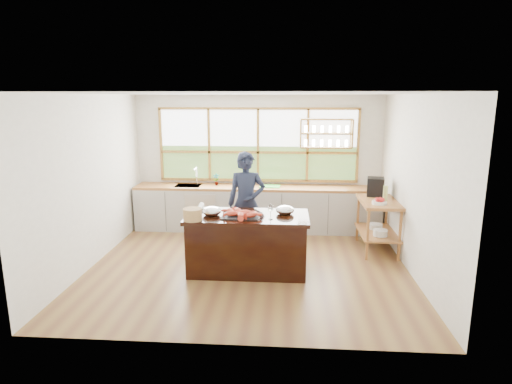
# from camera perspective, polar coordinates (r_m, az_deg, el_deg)

# --- Properties ---
(ground_plane) EXTENTS (5.00, 5.00, 0.00)m
(ground_plane) POSITION_cam_1_polar(r_m,az_deg,el_deg) (6.96, -0.98, -9.81)
(ground_plane) COLOR brown
(room_shell) EXTENTS (5.02, 4.52, 2.71)m
(room_shell) POSITION_cam_1_polar(r_m,az_deg,el_deg) (7.01, -0.46, 5.20)
(room_shell) COLOR white
(room_shell) RESTS_ON ground_plane
(back_counter) EXTENTS (4.90, 0.63, 0.90)m
(back_counter) POSITION_cam_1_polar(r_m,az_deg,el_deg) (8.66, 0.01, -2.14)
(back_counter) COLOR #B4B1AA
(back_counter) RESTS_ON ground_plane
(right_shelf_unit) EXTENTS (0.62, 1.10, 0.90)m
(right_shelf_unit) POSITION_cam_1_polar(r_m,az_deg,el_deg) (7.76, 15.97, -3.23)
(right_shelf_unit) COLOR #9E5936
(right_shelf_unit) RESTS_ON ground_plane
(island) EXTENTS (1.85, 0.90, 0.90)m
(island) POSITION_cam_1_polar(r_m,az_deg,el_deg) (6.62, -1.14, -6.82)
(island) COLOR black
(island) RESTS_ON ground_plane
(cook) EXTENTS (0.66, 0.46, 1.76)m
(cook) POSITION_cam_1_polar(r_m,az_deg,el_deg) (7.30, -1.29, -1.49)
(cook) COLOR #1A2135
(cook) RESTS_ON ground_plane
(potted_plant) EXTENTS (0.14, 0.11, 0.24)m
(potted_plant) POSITION_cam_1_polar(r_m,az_deg,el_deg) (8.69, -5.34, 1.69)
(potted_plant) COLOR slate
(potted_plant) RESTS_ON back_counter
(cutting_board) EXTENTS (0.42, 0.33, 0.01)m
(cutting_board) POSITION_cam_1_polar(r_m,az_deg,el_deg) (8.54, 1.86, 0.77)
(cutting_board) COLOR green
(cutting_board) RESTS_ON back_counter
(espresso_machine) EXTENTS (0.34, 0.36, 0.33)m
(espresso_machine) POSITION_cam_1_polar(r_m,az_deg,el_deg) (8.01, 15.63, 0.68)
(espresso_machine) COLOR black
(espresso_machine) RESTS_ON right_shelf_unit
(wine_bottle) EXTENTS (0.09, 0.09, 0.30)m
(wine_bottle) POSITION_cam_1_polar(r_m,az_deg,el_deg) (7.47, 16.85, -0.34)
(wine_bottle) COLOR #A5AD57
(wine_bottle) RESTS_ON right_shelf_unit
(fruit_bowl) EXTENTS (0.25, 0.25, 0.11)m
(fruit_bowl) POSITION_cam_1_polar(r_m,az_deg,el_deg) (7.42, 16.14, -1.24)
(fruit_bowl) COLOR white
(fruit_bowl) RESTS_ON right_shelf_unit
(slate_board) EXTENTS (0.55, 0.40, 0.02)m
(slate_board) POSITION_cam_1_polar(r_m,az_deg,el_deg) (6.40, -2.08, -3.23)
(slate_board) COLOR black
(slate_board) RESTS_ON island
(lobster_pile) EXTENTS (0.55, 0.48, 0.08)m
(lobster_pile) POSITION_cam_1_polar(r_m,az_deg,el_deg) (6.38, -2.17, -2.83)
(lobster_pile) COLOR #D55126
(lobster_pile) RESTS_ON slate_board
(mixing_bowl_left) EXTENTS (0.29, 0.29, 0.14)m
(mixing_bowl_left) POSITION_cam_1_polar(r_m,az_deg,el_deg) (6.50, -5.93, -2.55)
(mixing_bowl_left) COLOR silver
(mixing_bowl_left) RESTS_ON island
(mixing_bowl_right) EXTENTS (0.29, 0.29, 0.14)m
(mixing_bowl_right) POSITION_cam_1_polar(r_m,az_deg,el_deg) (6.55, 3.89, -2.41)
(mixing_bowl_right) COLOR silver
(mixing_bowl_right) RESTS_ON island
(wine_glass) EXTENTS (0.08, 0.08, 0.22)m
(wine_glass) POSITION_cam_1_polar(r_m,az_deg,el_deg) (6.22, 1.96, -2.23)
(wine_glass) COLOR white
(wine_glass) RESTS_ON island
(wicker_basket) EXTENTS (0.27, 0.27, 0.18)m
(wicker_basket) POSITION_cam_1_polar(r_m,az_deg,el_deg) (6.26, -8.45, -2.98)
(wicker_basket) COLOR tan
(wicker_basket) RESTS_ON island
(parchment_roll) EXTENTS (0.10, 0.30, 0.08)m
(parchment_roll) POSITION_cam_1_polar(r_m,az_deg,el_deg) (6.86, -7.40, -1.98)
(parchment_roll) COLOR silver
(parchment_roll) RESTS_ON island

